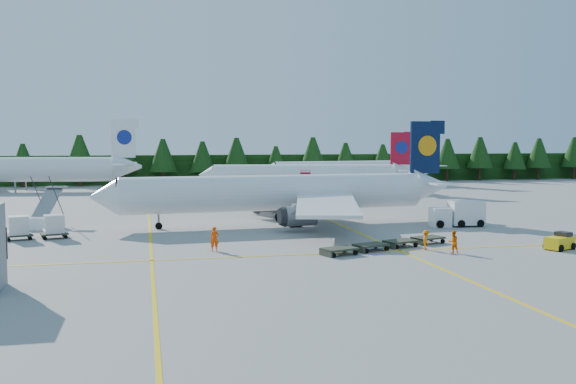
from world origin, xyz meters
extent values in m
plane|color=#979792|center=(0.00, 0.00, 0.00)|extent=(320.00, 320.00, 0.00)
cube|color=yellow|center=(-14.00, 20.00, 0.01)|extent=(0.25, 120.00, 0.01)
cube|color=yellow|center=(6.00, 20.00, 0.01)|extent=(0.25, 120.00, 0.01)
cube|color=yellow|center=(0.00, -6.00, 0.01)|extent=(80.00, 0.25, 0.01)
cube|color=black|center=(0.00, 82.00, 3.00)|extent=(220.00, 4.00, 6.00)
cylinder|color=white|center=(-0.72, 12.26, 3.46)|extent=(32.85, 5.99, 3.84)
cone|color=white|center=(-18.36, 11.10, 3.46)|extent=(2.94, 4.01, 3.84)
cube|color=#071435|center=(17.01, 13.43, 8.26)|extent=(3.67, 0.58, 5.96)
cube|color=white|center=(1.62, 20.60, 2.88)|extent=(10.70, 15.52, 1.09)
cylinder|color=gray|center=(-0.13, 17.88, 1.54)|extent=(3.39, 2.23, 2.02)
cube|color=white|center=(2.69, 4.30, 2.88)|extent=(9.13, 15.38, 1.09)
cylinder|color=gray|center=(0.60, 6.76, 1.54)|extent=(3.39, 2.23, 2.02)
cylinder|color=gray|center=(-13.11, 11.44, 0.82)|extent=(0.23, 0.23, 1.63)
cylinder|color=white|center=(12.02, 50.46, 3.22)|extent=(30.59, 7.78, 3.58)
cone|color=white|center=(-4.26, 52.76, 3.22)|extent=(2.98, 3.89, 3.58)
cube|color=#AB0B20|center=(28.40, 48.16, 7.69)|extent=(3.41, 0.78, 5.54)
cube|color=white|center=(15.74, 57.61, 2.68)|extent=(7.61, 14.13, 1.01)
cylinder|color=gray|center=(13.63, 55.47, 1.43)|extent=(3.27, 2.28, 1.88)
cube|color=white|center=(13.62, 42.56, 2.68)|extent=(10.70, 14.40, 1.01)
cylinder|color=gray|center=(12.19, 45.20, 1.43)|extent=(3.27, 2.28, 1.88)
cylinder|color=gray|center=(0.59, 52.07, 0.76)|extent=(0.21, 0.21, 1.52)
cylinder|color=white|center=(-38.04, 66.11, 3.93)|extent=(37.36, 9.59, 4.37)
cube|color=white|center=(-18.05, 63.25, 9.39)|extent=(4.16, 0.97, 6.77)
cylinder|color=white|center=(24.65, 63.37, 3.29)|extent=(31.25, 7.08, 3.65)
cone|color=white|center=(7.96, 61.50, 3.29)|extent=(2.95, 3.91, 3.65)
cube|color=white|center=(41.43, 65.24, 7.85)|extent=(3.48, 0.70, 5.66)
cylinder|color=gray|center=(12.93, 62.06, 0.73)|extent=(0.22, 0.22, 1.46)
cube|color=white|center=(-25.17, 14.39, 0.60)|extent=(5.12, 3.72, 1.20)
cube|color=gray|center=(-24.49, 16.47, 2.52)|extent=(3.02, 4.70, 3.25)
cube|color=gray|center=(-23.81, 18.55, 4.00)|extent=(2.28, 1.86, 0.13)
cube|color=white|center=(15.87, 6.93, 1.00)|extent=(2.06, 2.06, 2.01)
cube|color=black|center=(15.87, 6.93, 1.48)|extent=(1.76, 1.94, 0.86)
cube|color=white|center=(18.73, 6.71, 1.44)|extent=(3.60, 2.37, 2.49)
cube|color=yellow|center=(19.20, -8.34, 0.59)|extent=(2.86, 2.24, 0.99)
cube|color=black|center=(19.70, -8.13, 1.22)|extent=(1.29, 1.44, 0.45)
cube|color=#333728|center=(0.53, -6.81, 0.51)|extent=(3.09, 2.45, 0.16)
cube|color=#333728|center=(3.65, -5.53, 0.51)|extent=(3.09, 2.45, 0.16)
cube|color=#333728|center=(6.77, -4.25, 0.51)|extent=(3.09, 2.45, 0.16)
cube|color=#333728|center=(9.90, -2.97, 0.51)|extent=(3.09, 2.45, 0.16)
cube|color=#333728|center=(-25.76, 7.12, 0.43)|extent=(2.75, 2.37, 0.15)
cube|color=silver|center=(-25.76, 7.12, 1.35)|extent=(2.02, 1.98, 1.67)
cube|color=#333728|center=(-22.71, 7.36, 0.43)|extent=(2.75, 2.37, 0.15)
cube|color=silver|center=(-22.71, 7.36, 1.35)|extent=(2.02, 1.98, 1.67)
imported|color=#FF4705|center=(-8.91, -2.82, 1.00)|extent=(0.74, 0.50, 2.01)
imported|color=#F86605|center=(9.77, -7.93, 0.90)|extent=(0.91, 0.72, 1.81)
imported|color=orange|center=(8.28, -6.07, 0.83)|extent=(0.60, 0.77, 1.65)
camera|label=1|loc=(-14.40, -54.92, 9.08)|focal=40.00mm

